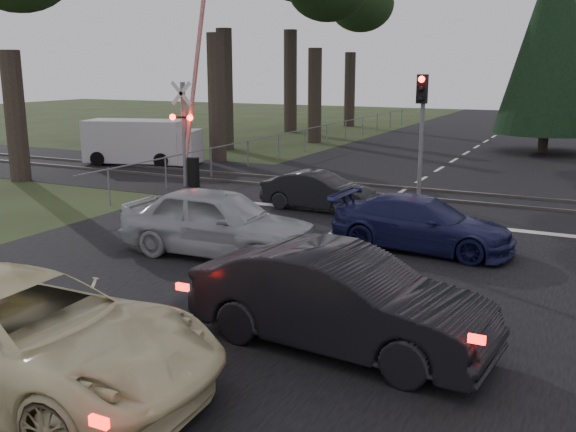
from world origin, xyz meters
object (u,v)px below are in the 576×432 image
Objects in this scene: cream_coupe at (22,335)px; dark_car_far at (319,191)px; silver_car at (218,222)px; blue_sedan at (422,224)px; white_van at (145,142)px; crossing_signal at (189,131)px; dark_hatchback at (341,300)px; traffic_signal_center at (421,116)px.

cream_coupe is 12.25m from dark_car_far.
blue_sedan is at bearing -59.51° from silver_car.
white_van is (-10.91, 5.35, 0.43)m from dark_car_far.
crossing_signal is at bearing 68.80° from blue_sedan.
white_van is (-11.83, 17.56, 0.22)m from cream_coupe.
crossing_signal reaches higher than dark_hatchback.
blue_sedan is at bearing -124.60° from dark_car_far.
dark_hatchback is 10.04m from dark_car_far.
cream_coupe reaches higher than blue_sedan.
white_van is at bearing 43.23° from silver_car.
cream_coupe reaches higher than dark_car_far.
silver_car reaches higher than blue_sedan.
traffic_signal_center reaches higher than dark_hatchback.
cream_coupe is 1.05× the size of white_van.
crossing_signal is 1.29× the size of white_van.
white_van reaches higher than silver_car.
blue_sedan is (3.08, 9.23, -0.15)m from cream_coupe.
crossing_signal is at bearing 49.05° from dark_hatchback.
silver_car is at bearing -51.37° from crossing_signal.
blue_sedan is 17.07m from white_van.
cream_coupe is 1.19× the size of dark_hatchback.
silver_car is (5.65, -7.07, -1.26)m from crossing_signal.
traffic_signal_center is 8.62m from silver_car.
silver_car is at bearing 6.54° from cream_coupe.
white_van is at bearing 51.95° from dark_hatchback.
crossing_signal is 15.34m from cream_coupe.
cream_coupe is 1.61× the size of dark_car_far.
traffic_signal_center is at bearing 6.15° from crossing_signal.
cream_coupe is 1.21× the size of silver_car.
blue_sedan is 4.98m from dark_car_far.
crossing_signal is 14.68m from dark_hatchback.
dark_car_far is (-2.48, -2.41, -2.22)m from traffic_signal_center.
cream_coupe is 1.29× the size of blue_sedan.
crossing_signal reaches higher than silver_car.
dark_hatchback is (3.37, 3.14, -0.00)m from cream_coupe.
dark_hatchback is 1.35× the size of dark_car_far.
dark_hatchback is (10.09, -10.59, -1.27)m from crossing_signal.
traffic_signal_center reaches higher than dark_car_far.
white_van reaches higher than cream_coupe.
dark_car_far is at bearing 30.77° from dark_hatchback.
blue_sedan is (-0.30, 6.09, -0.15)m from dark_hatchback.
dark_car_far is at bearing -2.89° from silver_car.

